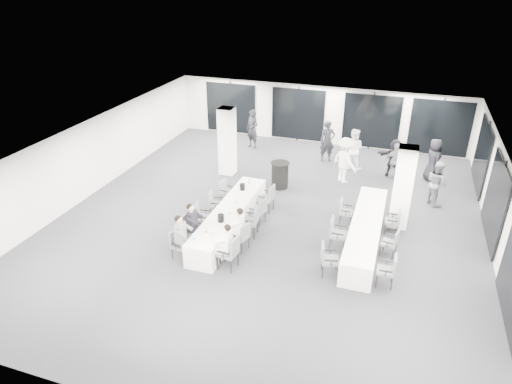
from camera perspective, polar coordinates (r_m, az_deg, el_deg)
room at (r=15.90m, az=5.97°, el=2.36°), size 14.04×16.04×2.84m
column_left at (r=18.76m, az=-3.62°, el=6.34°), size 0.60×0.60×2.80m
column_right at (r=15.50m, az=17.88°, el=0.54°), size 0.60×0.60×2.80m
banquet_table_main at (r=15.05m, az=-3.31°, el=-3.34°), size 0.90×5.00×0.75m
banquet_table_side at (r=14.69m, az=13.51°, el=-4.90°), size 0.90×5.00×0.75m
cocktail_table at (r=17.80m, az=3.01°, el=2.17°), size 0.75×0.75×1.04m
chair_main_left_near at (r=13.73m, az=-9.69°, el=-6.23°), size 0.52×0.55×0.90m
chair_main_left_second at (r=14.27m, az=-8.35°, el=-4.47°), size 0.56×0.61×1.01m
chair_main_left_mid at (r=14.94m, az=-6.89°, el=-2.95°), size 0.56×0.60×0.97m
chair_main_left_fourth at (r=15.81m, az=-5.21°, el=-1.27°), size 0.52×0.56×0.90m
chair_main_left_far at (r=16.67m, az=-3.79°, el=0.25°), size 0.51×0.54×0.87m
chair_main_right_near at (r=13.05m, az=-3.22°, el=-7.38°), size 0.58×0.62×1.03m
chair_main_right_second at (r=13.84m, az=-1.77°, el=-5.42°), size 0.58×0.60×0.94m
chair_main_right_mid at (r=14.56m, az=-0.49°, el=-3.47°), size 0.54×0.60×1.01m
chair_main_right_fourth at (r=15.24m, az=0.45°, el=-2.22°), size 0.56×0.59×0.92m
chair_main_right_far at (r=16.01m, az=1.51°, el=-0.59°), size 0.54×0.59×0.99m
chair_side_left_near at (r=12.97m, az=8.92°, el=-8.08°), size 0.60×0.63×0.98m
chair_side_left_mid at (r=14.16m, az=9.96°, el=-4.89°), size 0.51×0.57×1.00m
chair_side_left_far at (r=15.60m, az=10.98°, el=-2.18°), size 0.43×0.49×0.86m
chair_side_right_near at (r=12.93m, az=16.29°, el=-9.19°), size 0.49×0.54×0.94m
chair_side_right_mid at (r=14.18m, az=16.65°, el=-5.96°), size 0.52×0.55×0.88m
chair_side_right_far at (r=15.37m, az=16.97°, el=-3.33°), size 0.46×0.51×0.88m
seated_guest_a at (r=13.49m, az=-9.20°, el=-5.32°), size 0.50×0.38×1.44m
seated_guest_b at (r=14.07m, az=-7.80°, el=-3.78°), size 0.50×0.38×1.44m
seated_guest_c at (r=12.98m, az=-3.94°, el=-6.39°), size 0.50×0.38×1.44m
seated_guest_d at (r=13.76m, az=-2.39°, el=-4.28°), size 0.50×0.38×1.44m
standing_guest_a at (r=20.34m, az=8.93°, el=6.62°), size 0.94×0.86×2.09m
standing_guest_b at (r=19.71m, az=12.06°, el=5.58°), size 1.01×0.66×2.02m
standing_guest_c at (r=18.35m, az=11.08°, el=4.26°), size 1.50×1.41×2.12m
standing_guest_d at (r=19.23m, az=17.06°, el=3.97°), size 1.13×0.84×1.72m
standing_guest_e at (r=19.55m, az=21.34°, el=4.07°), size 0.94×1.11×1.98m
standing_guest_f at (r=19.43m, az=16.92°, el=4.37°), size 1.75×0.92×1.81m
standing_guest_g at (r=21.67m, az=-0.45°, el=8.18°), size 0.94×0.87×2.08m
standing_guest_h at (r=17.61m, az=21.71°, el=1.39°), size 0.96×1.05×1.87m
ice_bucket_near at (r=14.10m, az=-4.42°, el=-3.27°), size 0.21×0.21×0.24m
ice_bucket_far at (r=16.04m, az=-1.71°, el=0.64°), size 0.20×0.20×0.22m
water_bottle_a at (r=13.23m, az=-7.75°, el=-5.64°), size 0.07×0.07×0.23m
water_bottle_b at (r=15.09m, az=-2.49°, el=-1.16°), size 0.06×0.06×0.20m
water_bottle_c at (r=16.42m, az=-0.85°, el=1.32°), size 0.07×0.07×0.23m
plate_a at (r=13.64m, az=-6.16°, el=-4.99°), size 0.20×0.20×0.03m
plate_b at (r=13.50m, az=-5.51°, el=-5.31°), size 0.21×0.21×0.03m
plate_c at (r=14.56m, az=-3.31°, el=-2.70°), size 0.18×0.18×0.03m
wine_glass at (r=13.20m, az=-5.59°, el=-5.41°), size 0.08×0.08×0.20m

